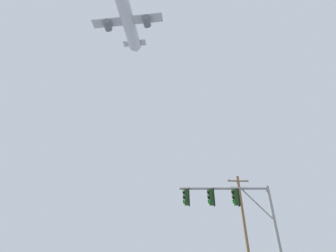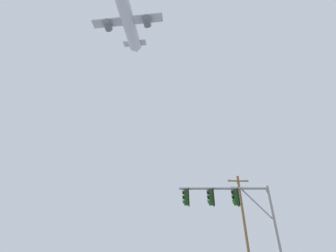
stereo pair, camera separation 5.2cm
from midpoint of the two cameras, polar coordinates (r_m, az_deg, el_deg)
signal_pole_near at (r=15.54m, az=14.97°, el=-17.78°), size 5.43×0.64×5.59m
utility_pole at (r=26.27m, az=17.15°, el=-20.50°), size 2.20×0.28×9.64m
airplane at (r=66.52m, az=-9.57°, el=23.53°), size 17.65×22.85×6.23m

